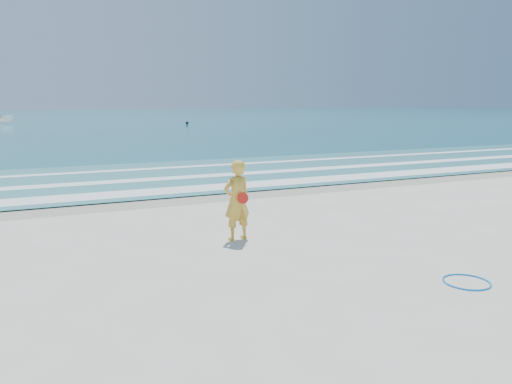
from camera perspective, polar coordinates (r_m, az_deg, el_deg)
name	(u,v)px	position (r m, az deg, el deg)	size (l,w,h in m)	color
ground	(329,284)	(9.29, 8.34, -10.32)	(400.00, 400.00, 0.00)	silver
wet_sand	(187,197)	(17.28, -7.91, -0.62)	(400.00, 2.40, 0.00)	#B2A893
ocean	(54,117)	(112.44, -22.09, 7.96)	(400.00, 190.00, 0.04)	#19727F
shallow	(154,176)	(22.05, -11.61, 1.75)	(400.00, 10.00, 0.01)	#59B7AD
foam_near	(177,190)	(18.50, -9.06, 0.23)	(400.00, 1.40, 0.01)	white
foam_mid	(158,179)	(21.28, -11.13, 1.48)	(400.00, 0.90, 0.01)	white
foam_far	(142,169)	(24.47, -12.91, 2.56)	(400.00, 0.60, 0.01)	white
hoop	(467,282)	(10.00, 22.93, -9.45)	(0.84, 0.84, 0.03)	#0C7AD9
boat	(0,119)	(80.23, -27.20, 7.48)	(1.49, 3.97, 1.53)	white
buoy	(187,123)	(71.10, -7.88, 7.84)	(0.42, 0.42, 0.42)	black
woman	(237,200)	(11.76, -2.20, -0.97)	(0.77, 0.59, 1.91)	gold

